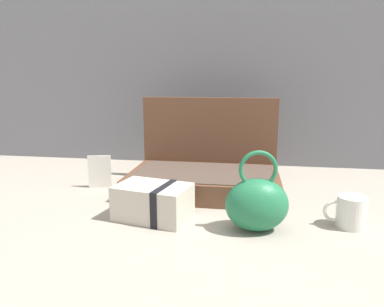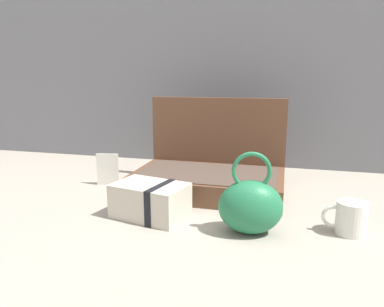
% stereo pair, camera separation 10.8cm
% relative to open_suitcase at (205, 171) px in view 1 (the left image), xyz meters
% --- Properties ---
extents(ground_plane, '(6.00, 6.00, 0.00)m').
position_rel_open_suitcase_xyz_m(ground_plane, '(-0.04, -0.16, -0.07)').
color(ground_plane, '#9E9384').
extents(back_wall, '(3.20, 0.06, 1.40)m').
position_rel_open_suitcase_xyz_m(back_wall, '(-0.04, 0.42, 0.63)').
color(back_wall, slate).
rests_on(back_wall, ground_plane).
extents(open_suitcase, '(0.51, 0.33, 0.32)m').
position_rel_open_suitcase_xyz_m(open_suitcase, '(0.00, 0.00, 0.00)').
color(open_suitcase, brown).
rests_on(open_suitcase, ground_plane).
extents(teal_pouch_handbag, '(0.18, 0.13, 0.21)m').
position_rel_open_suitcase_xyz_m(teal_pouch_handbag, '(0.18, -0.33, 0.01)').
color(teal_pouch_handbag, '#237247').
rests_on(teal_pouch_handbag, ground_plane).
extents(cream_toiletry_bag, '(0.23, 0.17, 0.10)m').
position_rel_open_suitcase_xyz_m(cream_toiletry_bag, '(-0.11, -0.29, -0.02)').
color(cream_toiletry_bag, beige).
rests_on(cream_toiletry_bag, ground_plane).
extents(coffee_mug, '(0.11, 0.08, 0.09)m').
position_rel_open_suitcase_xyz_m(coffee_mug, '(0.42, -0.27, -0.03)').
color(coffee_mug, silver).
rests_on(coffee_mug, ground_plane).
extents(info_card_left, '(0.08, 0.02, 0.12)m').
position_rel_open_suitcase_xyz_m(info_card_left, '(-0.38, -0.05, -0.01)').
color(info_card_left, silver).
rests_on(info_card_left, ground_plane).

